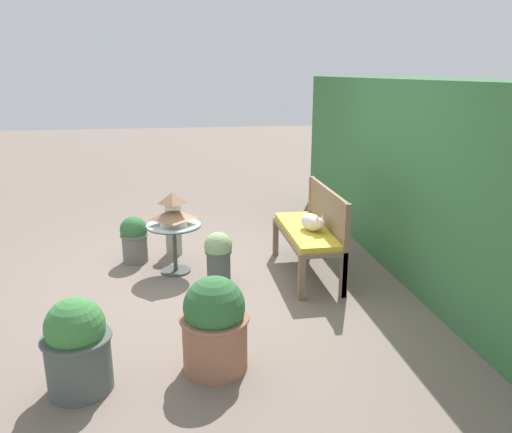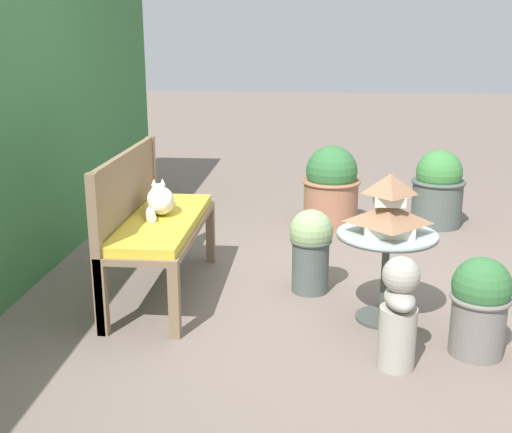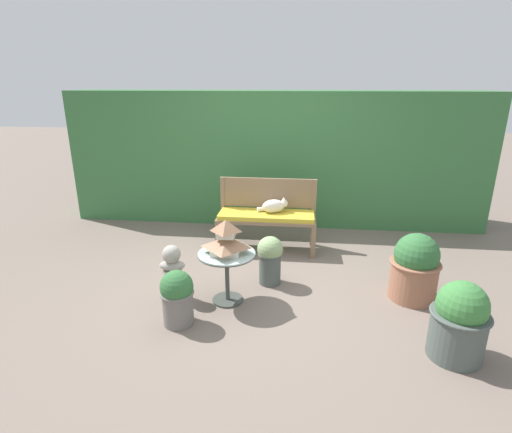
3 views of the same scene
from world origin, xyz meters
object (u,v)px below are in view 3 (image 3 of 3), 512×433
at_px(garden_bench, 266,218).
at_px(patio_table, 227,264).
at_px(pagoda_birdhouse, 226,239).
at_px(potted_plant_table_far, 459,321).
at_px(potted_plant_hedge_corner, 270,258).
at_px(potted_plant_path_edge, 415,268).
at_px(cat, 274,206).
at_px(garden_bust, 173,272).
at_px(potted_plant_bench_right, 177,297).

relative_size(garden_bench, patio_table, 2.24).
bearing_deg(garden_bench, pagoda_birdhouse, -101.21).
bearing_deg(potted_plant_table_far, patio_table, 161.98).
bearing_deg(potted_plant_hedge_corner, garden_bench, 97.62).
bearing_deg(potted_plant_path_edge, cat, 143.36).
xyz_separation_m(patio_table, garden_bust, (-0.57, -0.01, -0.12)).
relative_size(garden_bench, potted_plant_table_far, 1.92).
height_order(potted_plant_path_edge, potted_plant_hedge_corner, potted_plant_path_edge).
relative_size(pagoda_birdhouse, potted_plant_bench_right, 0.70).
bearing_deg(pagoda_birdhouse, cat, 75.33).
height_order(cat, potted_plant_bench_right, cat).
bearing_deg(garden_bench, cat, 18.32).
distance_m(patio_table, potted_plant_hedge_corner, 0.61).
distance_m(garden_bust, potted_plant_hedge_corner, 1.07).
xyz_separation_m(cat, potted_plant_hedge_corner, (0.03, -0.99, -0.30)).
bearing_deg(potted_plant_path_edge, garden_bench, 145.78).
height_order(potted_plant_path_edge, potted_plant_bench_right, potted_plant_path_edge).
xyz_separation_m(garden_bench, garden_bust, (-0.85, -1.41, -0.14)).
distance_m(cat, potted_plant_table_far, 2.68).
xyz_separation_m(potted_plant_bench_right, potted_plant_hedge_corner, (0.79, 0.89, 0.02)).
bearing_deg(pagoda_birdhouse, potted_plant_path_edge, 8.25).
height_order(cat, potted_plant_hedge_corner, cat).
distance_m(patio_table, potted_plant_path_edge, 1.94).
height_order(pagoda_birdhouse, potted_plant_hedge_corner, pagoda_birdhouse).
xyz_separation_m(cat, pagoda_birdhouse, (-0.37, -1.43, 0.08)).
xyz_separation_m(patio_table, potted_plant_table_far, (2.03, -0.66, -0.09)).
xyz_separation_m(cat, potted_plant_bench_right, (-0.76, -1.88, -0.33)).
bearing_deg(pagoda_birdhouse, potted_plant_hedge_corner, 47.39).
xyz_separation_m(pagoda_birdhouse, potted_plant_bench_right, (-0.38, -0.46, -0.41)).
bearing_deg(garden_bust, cat, 52.30).
bearing_deg(garden_bust, pagoda_birdhouse, -3.21).
distance_m(pagoda_birdhouse, potted_plant_bench_right, 0.72).
relative_size(garden_bench, potted_plant_bench_right, 2.42).
bearing_deg(cat, potted_plant_bench_right, -130.19).
bearing_deg(potted_plant_table_far, potted_plant_path_edge, 96.85).
bearing_deg(potted_plant_path_edge, potted_plant_bench_right, -162.32).
height_order(garden_bench, cat, cat).
bearing_deg(potted_plant_bench_right, potted_plant_hedge_corner, 48.60).
bearing_deg(potted_plant_hedge_corner, pagoda_birdhouse, -132.61).
bearing_deg(potted_plant_table_far, potted_plant_bench_right, 175.15).
distance_m(potted_plant_bench_right, potted_plant_hedge_corner, 1.19).
bearing_deg(potted_plant_bench_right, garden_bench, 70.33).
bearing_deg(patio_table, potted_plant_path_edge, 8.25).
bearing_deg(potted_plant_path_edge, pagoda_birdhouse, -171.75).
xyz_separation_m(cat, potted_plant_table_far, (1.66, -2.09, -0.28)).
distance_m(garden_bust, potted_plant_table_far, 2.68).
height_order(garden_bench, pagoda_birdhouse, pagoda_birdhouse).
height_order(potted_plant_bench_right, potted_plant_hedge_corner, potted_plant_hedge_corner).
bearing_deg(garden_bust, potted_plant_path_edge, 2.21).
distance_m(cat, garden_bust, 1.75).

